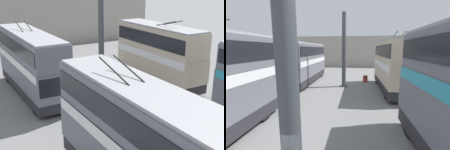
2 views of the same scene
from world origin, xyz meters
TOP-DOWN VIEW (x-y plane):
  - depot_back_wall at (34.09, 0.00)m, footprint 0.50×36.00m
  - support_column_far at (15.21, 0.00)m, footprint 0.81×0.81m
  - bus_left_far at (14.30, -5.07)m, footprint 9.18×2.54m
  - bus_right_mid at (2.98, 5.07)m, footprint 10.01×2.54m
  - bus_right_far at (17.31, 5.07)m, footprint 10.84×2.54m
  - oil_drum at (17.96, -2.57)m, footprint 0.64×0.64m

SIDE VIEW (x-z plane):
  - oil_drum at x=17.96m, z-range 0.00..0.83m
  - bus_right_far at x=17.31m, z-range 0.03..5.57m
  - bus_right_mid at x=2.98m, z-range 0.03..5.69m
  - bus_left_far at x=14.30m, z-range 0.03..5.74m
  - depot_back_wall at x=34.09m, z-range 0.00..7.16m
  - support_column_far at x=15.21m, z-range -0.12..7.96m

